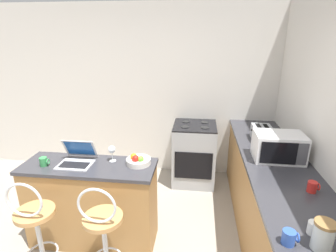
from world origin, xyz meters
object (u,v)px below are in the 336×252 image
at_px(mug_white, 314,228).
at_px(mug_green, 44,162).
at_px(fruit_bowl, 138,161).
at_px(microwave, 279,147).
at_px(mug_red, 313,187).
at_px(wine_glass_short, 112,150).
at_px(storage_jar, 323,235).
at_px(mug_blue, 289,237).
at_px(toaster, 262,133).
at_px(stove_range, 194,154).
at_px(laptop, 77,157).
at_px(bar_stool_far, 104,238).
at_px(bar_stool_near, 37,232).

bearing_deg(mug_white, mug_green, 163.43).
bearing_deg(fruit_bowl, microwave, 11.33).
distance_m(mug_red, wine_glass_short, 1.84).
height_order(fruit_bowl, mug_red, fruit_bowl).
relative_size(storage_jar, mug_blue, 1.93).
xyz_separation_m(storage_jar, mug_green, (-2.26, 0.80, -0.05)).
bearing_deg(wine_glass_short, mug_red, -10.87).
bearing_deg(toaster, mug_blue, -96.50).
relative_size(stove_range, mug_blue, 9.37).
bearing_deg(toaster, fruit_bowl, -148.87).
bearing_deg(laptop, bar_stool_far, -50.99).
bearing_deg(stove_range, wine_glass_short, -122.83).
distance_m(mug_green, mug_white, 2.37).
relative_size(stove_range, mug_green, 10.05).
relative_size(microwave, mug_blue, 4.94).
xyz_separation_m(laptop, wine_glass_short, (0.34, 0.07, 0.07)).
xyz_separation_m(stove_range, mug_green, (-1.45, -1.44, 0.50)).
bearing_deg(mug_blue, wine_glass_short, 146.09).
distance_m(fruit_bowl, wine_glass_short, 0.29).
bearing_deg(storage_jar, wine_glass_short, 148.76).
distance_m(toaster, mug_white, 1.65).
bearing_deg(mug_white, mug_red, 70.50).
bearing_deg(bar_stool_near, stove_range, 54.43).
relative_size(bar_stool_near, stove_range, 1.12).
relative_size(fruit_bowl, mug_red, 2.65).
bearing_deg(mug_blue, fruit_bowl, 141.27).
distance_m(bar_stool_far, mug_green, 0.97).
height_order(bar_stool_near, bar_stool_far, same).
height_order(toaster, wine_glass_short, toaster).
distance_m(storage_jar, mug_blue, 0.19).
xyz_separation_m(bar_stool_near, mug_green, (-0.12, 0.43, 0.47)).
bearing_deg(toaster, laptop, -156.44).
bearing_deg(microwave, mug_white, -93.05).
xyz_separation_m(laptop, mug_blue, (1.78, -0.89, -0.01)).
distance_m(bar_stool_far, mug_red, 1.80).
relative_size(laptop, toaster, 1.15).
bearing_deg(laptop, bar_stool_near, -108.80).
relative_size(mug_blue, mug_white, 1.02).
xyz_separation_m(bar_stool_near, toaster, (2.16, 1.40, 0.52)).
height_order(toaster, mug_red, toaster).
relative_size(microwave, mug_green, 5.30).
relative_size(mug_green, mug_white, 0.95).
xyz_separation_m(stove_range, storage_jar, (0.81, -2.25, 0.55)).
relative_size(stove_range, storage_jar, 4.87).
distance_m(bar_stool_near, microwave, 2.44).
height_order(storage_jar, fruit_bowl, storage_jar).
distance_m(laptop, microwave, 2.06).
relative_size(mug_red, mug_blue, 0.94).
xyz_separation_m(bar_stool_near, mug_red, (2.33, 0.26, 0.48)).
distance_m(fruit_bowl, mug_green, 0.93).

